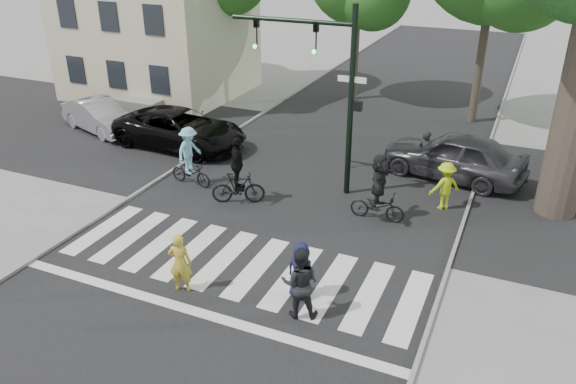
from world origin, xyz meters
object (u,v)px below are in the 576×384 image
at_px(car_suv, 180,129).
at_px(pedestrian_adult, 300,283).
at_px(cyclist_right, 379,191).
at_px(pedestrian_child, 301,270).
at_px(cyclist_mid, 238,177).
at_px(cyclist_left, 190,160).
at_px(traffic_signal, 326,73).
at_px(pedestrian_woman, 180,263).
at_px(car_silver, 100,116).
at_px(car_grey, 454,156).

bearing_deg(car_suv, pedestrian_adult, -129.68).
height_order(cyclist_right, car_suv, cyclist_right).
relative_size(pedestrian_child, cyclist_mid, 0.66).
xyz_separation_m(pedestrian_child, cyclist_left, (-5.86, 4.38, 0.15)).
bearing_deg(pedestrian_child, traffic_signal, -68.35).
bearing_deg(pedestrian_adult, pedestrian_woman, -13.97).
relative_size(pedestrian_child, car_suv, 0.27).
bearing_deg(car_suv, car_silver, 90.73).
bearing_deg(pedestrian_child, cyclist_right, -91.77).
height_order(traffic_signal, car_suv, traffic_signal).
xyz_separation_m(cyclist_left, cyclist_right, (6.46, 0.11, 0.05)).
height_order(traffic_signal, pedestrian_woman, traffic_signal).
bearing_deg(car_silver, pedestrian_child, -102.26).
relative_size(pedestrian_woman, car_silver, 0.38).
relative_size(pedestrian_adult, cyclist_mid, 0.79).
height_order(pedestrian_woman, cyclist_right, cyclist_right).
distance_m(traffic_signal, pedestrian_woman, 7.55).
height_order(pedestrian_woman, car_silver, pedestrian_woman).
height_order(cyclist_right, car_silver, cyclist_right).
bearing_deg(pedestrian_woman, pedestrian_child, -179.33).
xyz_separation_m(pedestrian_adult, car_grey, (1.91, 9.17, -0.05)).
xyz_separation_m(traffic_signal, pedestrian_child, (1.65, -5.86, -3.17)).
height_order(pedestrian_woman, pedestrian_adult, pedestrian_adult).
relative_size(cyclist_left, car_silver, 0.50).
bearing_deg(pedestrian_child, pedestrian_woman, 24.50).
bearing_deg(pedestrian_adult, cyclist_mid, -67.33).
distance_m(cyclist_right, car_suv, 9.20).
bearing_deg(pedestrian_woman, car_grey, -135.30).
height_order(traffic_signal, car_silver, traffic_signal).
height_order(pedestrian_adult, cyclist_left, cyclist_left).
relative_size(cyclist_left, cyclist_mid, 0.93).
distance_m(car_suv, car_grey, 10.40).
bearing_deg(pedestrian_woman, pedestrian_adult, 167.18).
xyz_separation_m(pedestrian_child, car_suv, (-8.17, 7.24, 0.02)).
height_order(traffic_signal, pedestrian_adult, traffic_signal).
height_order(pedestrian_child, pedestrian_adult, pedestrian_adult).
relative_size(pedestrian_child, car_grey, 0.30).
distance_m(cyclist_right, car_grey, 4.31).
xyz_separation_m(cyclist_left, car_silver, (-6.48, 3.07, -0.21)).
height_order(cyclist_left, cyclist_mid, cyclist_mid).
xyz_separation_m(pedestrian_woman, cyclist_right, (3.34, 5.41, 0.16)).
height_order(traffic_signal, pedestrian_child, traffic_signal).
distance_m(pedestrian_woman, cyclist_right, 6.36).
bearing_deg(pedestrian_woman, cyclist_right, -139.60).
bearing_deg(pedestrian_adult, traffic_signal, -92.83).
height_order(pedestrian_adult, car_silver, pedestrian_adult).
distance_m(cyclist_mid, car_suv, 5.62).
xyz_separation_m(traffic_signal, car_silver, (-10.69, 1.58, -3.23)).
bearing_deg(cyclist_left, pedestrian_adult, -39.49).
xyz_separation_m(pedestrian_woman, car_suv, (-5.43, 8.16, -0.02)).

